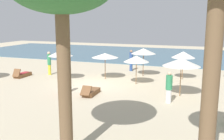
% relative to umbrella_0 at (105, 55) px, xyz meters
% --- Properties ---
extents(ground_plane, '(60.00, 60.00, 0.00)m').
position_rel_umbrella_0_xyz_m(ground_plane, '(-0.02, -2.38, -1.79)').
color(ground_plane, beige).
extents(ocean_water, '(48.00, 16.00, 0.06)m').
position_rel_umbrella_0_xyz_m(ocean_water, '(-0.02, 14.62, -1.76)').
color(ocean_water, '#476B7F').
rests_on(ocean_water, ground_plane).
extents(umbrella_0, '(1.98, 1.98, 1.96)m').
position_rel_umbrella_0_xyz_m(umbrella_0, '(0.00, 0.00, 0.00)').
color(umbrella_0, brown).
rests_on(umbrella_0, ground_plane).
extents(umbrella_2, '(1.75, 1.75, 2.01)m').
position_rel_umbrella_0_xyz_m(umbrella_2, '(2.64, -0.85, -0.00)').
color(umbrella_2, olive).
rests_on(umbrella_2, ground_plane).
extents(umbrella_3, '(1.93, 1.93, 2.22)m').
position_rel_umbrella_0_xyz_m(umbrella_3, '(2.47, 1.98, 0.21)').
color(umbrella_3, brown).
rests_on(umbrella_3, ground_plane).
extents(umbrella_4, '(1.78, 1.78, 2.21)m').
position_rel_umbrella_0_xyz_m(umbrella_4, '(-2.90, -1.53, 0.22)').
color(umbrella_4, brown).
rests_on(umbrella_4, ground_plane).
extents(umbrella_6, '(2.15, 2.15, 2.27)m').
position_rel_umbrella_0_xyz_m(umbrella_6, '(5.80, -2.71, 0.24)').
color(umbrella_6, olive).
rests_on(umbrella_6, ground_plane).
extents(umbrella_7, '(1.72, 1.72, 2.11)m').
position_rel_umbrella_0_xyz_m(umbrella_7, '(5.52, 1.83, 0.08)').
color(umbrella_7, olive).
rests_on(umbrella_7, ground_plane).
extents(lounger_0, '(0.65, 1.73, 0.67)m').
position_rel_umbrella_0_xyz_m(lounger_0, '(0.77, -4.29, -1.63)').
color(lounger_0, brown).
rests_on(lounger_0, ground_plane).
extents(lounger_2, '(0.60, 1.64, 0.74)m').
position_rel_umbrella_0_xyz_m(lounger_2, '(-6.36, -1.63, -1.62)').
color(lounger_2, brown).
rests_on(lounger_2, ground_plane).
extents(person_0, '(0.44, 0.44, 1.84)m').
position_rel_umbrella_0_xyz_m(person_0, '(0.99, 3.65, -0.85)').
color(person_0, '#2D4C8C').
rests_on(person_0, ground_plane).
extents(person_1, '(0.44, 0.44, 1.72)m').
position_rel_umbrella_0_xyz_m(person_1, '(5.35, -4.22, -0.93)').
color(person_1, white).
rests_on(person_1, ground_plane).
extents(person_2, '(0.42, 0.42, 1.76)m').
position_rel_umbrella_0_xyz_m(person_2, '(-0.87, -4.74, -0.90)').
color(person_2, '#BF3338').
rests_on(person_2, ground_plane).
extents(person_4, '(0.28, 0.28, 1.90)m').
position_rel_umbrella_0_xyz_m(person_4, '(-4.80, -0.18, -0.80)').
color(person_4, yellow).
rests_on(person_4, ground_plane).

